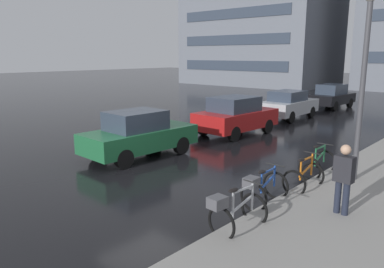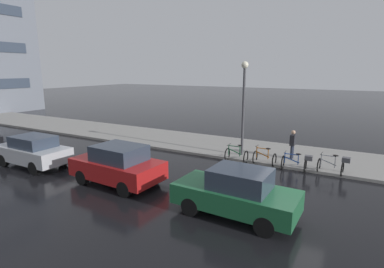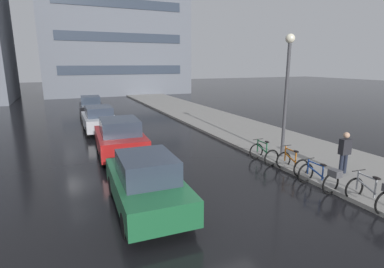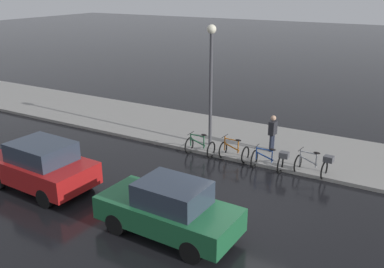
{
  "view_description": "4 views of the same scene",
  "coord_description": "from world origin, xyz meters",
  "px_view_note": "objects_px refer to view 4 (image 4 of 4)",
  "views": [
    {
      "loc": [
        7.84,
        -6.88,
        3.56
      ],
      "look_at": [
        -0.36,
        2.23,
        0.96
      ],
      "focal_mm": 35.0,
      "sensor_mm": 36.0,
      "label": 1
    },
    {
      "loc": [
        -11.02,
        -1.79,
        4.83
      ],
      "look_at": [
        1.87,
        5.35,
        1.65
      ],
      "focal_mm": 28.0,
      "sensor_mm": 36.0,
      "label": 2
    },
    {
      "loc": [
        -4.14,
        -6.32,
        4.09
      ],
      "look_at": [
        0.58,
        4.46,
        1.32
      ],
      "focal_mm": 28.0,
      "sensor_mm": 36.0,
      "label": 3
    },
    {
      "loc": [
        -11.05,
        -4.43,
        6.83
      ],
      "look_at": [
        1.65,
        2.87,
        1.63
      ],
      "focal_mm": 40.0,
      "sensor_mm": 36.0,
      "label": 4
    }
  ],
  "objects_px": {
    "car_green": "(169,209)",
    "bicycle_second": "(271,159)",
    "bicycle_farthest": "(200,147)",
    "pedestrian": "(273,133)",
    "bicycle_nearest": "(315,164)",
    "streetlamp": "(211,70)",
    "car_red": "(41,165)",
    "bicycle_third": "(234,151)"
  },
  "relations": [
    {
      "from": "car_green",
      "to": "bicycle_second",
      "type": "bearing_deg",
      "value": -9.89
    },
    {
      "from": "bicycle_farthest",
      "to": "pedestrian",
      "type": "height_order",
      "value": "pedestrian"
    },
    {
      "from": "bicycle_nearest",
      "to": "streetlamp",
      "type": "bearing_deg",
      "value": 81.37
    },
    {
      "from": "bicycle_nearest",
      "to": "bicycle_second",
      "type": "xyz_separation_m",
      "value": [
        -0.32,
        1.58,
        -0.02
      ]
    },
    {
      "from": "car_red",
      "to": "streetlamp",
      "type": "height_order",
      "value": "streetlamp"
    },
    {
      "from": "bicycle_second",
      "to": "car_green",
      "type": "relative_size",
      "value": 0.33
    },
    {
      "from": "bicycle_second",
      "to": "bicycle_third",
      "type": "height_order",
      "value": "bicycle_third"
    },
    {
      "from": "bicycle_second",
      "to": "bicycle_farthest",
      "type": "height_order",
      "value": "bicycle_farthest"
    },
    {
      "from": "bicycle_nearest",
      "to": "car_red",
      "type": "bearing_deg",
      "value": 125.34
    },
    {
      "from": "streetlamp",
      "to": "bicycle_nearest",
      "type": "bearing_deg",
      "value": -98.63
    },
    {
      "from": "streetlamp",
      "to": "bicycle_second",
      "type": "bearing_deg",
      "value": -108.25
    },
    {
      "from": "bicycle_third",
      "to": "streetlamp",
      "type": "height_order",
      "value": "streetlamp"
    },
    {
      "from": "bicycle_third",
      "to": "car_green",
      "type": "relative_size",
      "value": 0.26
    },
    {
      "from": "bicycle_farthest",
      "to": "car_red",
      "type": "bearing_deg",
      "value": 148.14
    },
    {
      "from": "bicycle_nearest",
      "to": "car_green",
      "type": "bearing_deg",
      "value": 156.68
    },
    {
      "from": "bicycle_farthest",
      "to": "car_red",
      "type": "distance_m",
      "value": 6.33
    },
    {
      "from": "pedestrian",
      "to": "car_green",
      "type": "bearing_deg",
      "value": 176.75
    },
    {
      "from": "bicycle_nearest",
      "to": "car_green",
      "type": "relative_size",
      "value": 0.33
    },
    {
      "from": "streetlamp",
      "to": "car_green",
      "type": "bearing_deg",
      "value": -161.84
    },
    {
      "from": "bicycle_second",
      "to": "pedestrian",
      "type": "distance_m",
      "value": 1.82
    },
    {
      "from": "bicycle_farthest",
      "to": "streetlamp",
      "type": "xyz_separation_m",
      "value": [
        1.04,
        0.07,
        3.02
      ]
    },
    {
      "from": "bicycle_third",
      "to": "bicycle_farthest",
      "type": "relative_size",
      "value": 0.99
    },
    {
      "from": "bicycle_third",
      "to": "car_red",
      "type": "relative_size",
      "value": 0.27
    },
    {
      "from": "car_red",
      "to": "bicycle_farthest",
      "type": "bearing_deg",
      "value": -31.86
    },
    {
      "from": "bicycle_nearest",
      "to": "bicycle_farthest",
      "type": "xyz_separation_m",
      "value": [
        -0.32,
        4.68,
        -0.1
      ]
    },
    {
      "from": "bicycle_second",
      "to": "pedestrian",
      "type": "bearing_deg",
      "value": 18.9
    },
    {
      "from": "bicycle_second",
      "to": "streetlamp",
      "type": "height_order",
      "value": "streetlamp"
    },
    {
      "from": "bicycle_nearest",
      "to": "bicycle_second",
      "type": "bearing_deg",
      "value": 101.54
    },
    {
      "from": "car_green",
      "to": "streetlamp",
      "type": "relative_size",
      "value": 0.79
    },
    {
      "from": "bicycle_third",
      "to": "streetlamp",
      "type": "bearing_deg",
      "value": 62.26
    },
    {
      "from": "bicycle_farthest",
      "to": "car_green",
      "type": "relative_size",
      "value": 0.27
    },
    {
      "from": "bicycle_nearest",
      "to": "bicycle_second",
      "type": "relative_size",
      "value": 1.0
    },
    {
      "from": "bicycle_farthest",
      "to": "pedestrian",
      "type": "distance_m",
      "value": 3.07
    },
    {
      "from": "pedestrian",
      "to": "car_red",
      "type": "bearing_deg",
      "value": 140.11
    },
    {
      "from": "bicycle_farthest",
      "to": "pedestrian",
      "type": "bearing_deg",
      "value": -56.84
    },
    {
      "from": "bicycle_second",
      "to": "bicycle_third",
      "type": "bearing_deg",
      "value": 81.4
    },
    {
      "from": "bicycle_farthest",
      "to": "bicycle_second",
      "type": "bearing_deg",
      "value": -90.07
    },
    {
      "from": "bicycle_nearest",
      "to": "bicycle_third",
      "type": "relative_size",
      "value": 1.26
    },
    {
      "from": "bicycle_nearest",
      "to": "streetlamp",
      "type": "height_order",
      "value": "streetlamp"
    },
    {
      "from": "bicycle_second",
      "to": "pedestrian",
      "type": "relative_size",
      "value": 0.81
    },
    {
      "from": "bicycle_third",
      "to": "pedestrian",
      "type": "relative_size",
      "value": 0.65
    },
    {
      "from": "car_green",
      "to": "pedestrian",
      "type": "bearing_deg",
      "value": -3.25
    }
  ]
}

